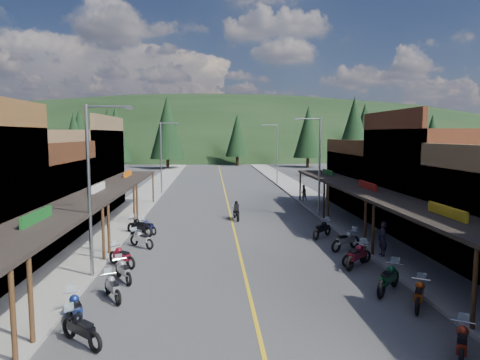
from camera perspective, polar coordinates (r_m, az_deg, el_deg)
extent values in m
plane|color=#38383A|center=(26.54, -0.38, -8.44)|extent=(220.00, 220.00, 0.00)
cube|color=gold|center=(46.15, -1.88, -2.20)|extent=(0.15, 90.00, 0.01)
cube|color=gray|center=(46.67, -12.62, -2.16)|extent=(3.40, 94.00, 0.15)
cube|color=gray|center=(47.24, 8.74, -1.99)|extent=(3.40, 94.00, 0.15)
cylinder|color=#472D19|center=(14.27, -28.01, -15.85)|extent=(0.16, 0.16, 3.00)
cube|color=black|center=(19.48, -25.42, -5.34)|extent=(3.20, 10.20, 0.18)
cylinder|color=#472D19|center=(15.30, -26.12, -14.27)|extent=(0.16, 0.16, 3.00)
cylinder|color=#472D19|center=(23.52, -17.77, -6.88)|extent=(0.16, 0.16, 3.00)
cube|color=#14591E|center=(19.44, -25.45, -4.76)|extent=(0.12, 3.00, 0.70)
cube|color=#3F2111|center=(30.33, -28.06, -2.51)|extent=(8.00, 9.00, 5.00)
cube|color=#3F2111|center=(28.88, -21.14, -1.40)|extent=(0.30, 9.00, 6.20)
cube|color=black|center=(28.50, -18.35, -1.60)|extent=(3.20, 9.00, 0.18)
cylinder|color=#472D19|center=(24.66, -17.10, -6.26)|extent=(0.16, 0.16, 3.00)
cylinder|color=#472D19|center=(32.17, -13.93, -3.32)|extent=(0.16, 0.16, 3.00)
cube|color=silver|center=(28.47, -18.36, -1.20)|extent=(0.12, 3.00, 0.70)
cube|color=brown|center=(39.11, -22.39, 1.00)|extent=(8.00, 10.20, 7.00)
cube|color=brown|center=(38.02, -16.92, 1.97)|extent=(0.30, 10.20, 8.20)
cube|color=black|center=(37.81, -14.72, 0.34)|extent=(3.20, 10.20, 0.18)
cylinder|color=#472D19|center=(33.33, -13.57, -2.98)|extent=(0.16, 0.16, 3.00)
cylinder|color=#472D19|center=(42.14, -11.52, -1.06)|extent=(0.16, 0.16, 3.00)
cube|color=#CC590C|center=(37.79, -14.73, 0.64)|extent=(0.12, 3.00, 0.70)
cube|color=brown|center=(21.55, 29.20, -4.20)|extent=(0.30, 10.20, 6.20)
cube|color=black|center=(20.81, 25.82, -4.66)|extent=(3.20, 10.20, 0.18)
cylinder|color=#472D19|center=(16.69, 28.79, -12.70)|extent=(0.16, 0.16, 3.00)
cylinder|color=#472D19|center=(24.45, 17.33, -6.37)|extent=(0.16, 0.16, 3.00)
cube|color=gold|center=(20.78, 25.85, -4.11)|extent=(0.12, 3.00, 0.70)
cube|color=#562B19|center=(31.61, 25.65, -0.25)|extent=(8.00, 9.00, 7.00)
cube|color=#562B19|center=(29.85, 19.25, 0.83)|extent=(0.30, 9.00, 8.20)
cube|color=black|center=(29.43, 16.58, -1.31)|extent=(3.20, 9.00, 0.18)
cylinder|color=#472D19|center=(25.55, 16.36, -5.81)|extent=(0.16, 0.16, 3.00)
cylinder|color=#472D19|center=(32.85, 11.67, -3.07)|extent=(0.16, 0.16, 3.00)
cube|color=#B2140F|center=(29.40, 16.59, -0.92)|extent=(0.12, 3.00, 0.70)
cube|color=#4C2D16|center=(40.30, 18.88, -0.16)|extent=(8.00, 10.20, 5.00)
cube|color=#4C2D16|center=(38.91, 13.68, 0.67)|extent=(0.30, 10.20, 6.20)
cube|color=black|center=(38.51, 11.61, 0.52)|extent=(3.20, 10.20, 0.18)
cylinder|color=#472D19|center=(34.00, 11.13, -2.75)|extent=(0.16, 0.16, 3.00)
cylinder|color=#472D19|center=(42.67, 8.02, -0.91)|extent=(0.16, 0.16, 3.00)
cube|color=#14591E|center=(38.49, 11.62, 0.81)|extent=(0.12, 3.00, 0.70)
cylinder|color=gray|center=(20.59, -19.46, -1.69)|extent=(0.16, 0.16, 8.00)
cylinder|color=gray|center=(20.20, -17.09, 9.34)|extent=(2.00, 0.10, 0.10)
cube|color=gray|center=(20.01, -14.54, 9.30)|extent=(0.35, 0.18, 0.12)
cylinder|color=gray|center=(48.04, -10.48, 2.82)|extent=(0.16, 0.16, 8.00)
cylinder|color=gray|center=(47.88, -9.37, 7.50)|extent=(2.00, 0.10, 0.10)
cube|color=gray|center=(47.80, -8.29, 7.46)|extent=(0.35, 0.18, 0.12)
cylinder|color=gray|center=(34.84, 10.55, 1.61)|extent=(0.16, 0.16, 8.00)
cylinder|color=gray|center=(34.52, 9.05, 8.08)|extent=(2.00, 0.10, 0.10)
cube|color=gray|center=(34.33, 7.57, 8.03)|extent=(0.35, 0.18, 0.12)
cylinder|color=gray|center=(56.37, 5.00, 3.37)|extent=(0.16, 0.16, 8.00)
cylinder|color=gray|center=(56.18, 4.02, 7.35)|extent=(2.00, 0.10, 0.10)
cube|color=gray|center=(56.06, 3.10, 7.30)|extent=(0.35, 0.18, 0.12)
ellipsoid|color=black|center=(160.79, -3.29, 3.72)|extent=(310.00, 140.00, 60.00)
cylinder|color=black|center=(95.87, -27.49, 2.03)|extent=(0.60, 0.60, 2.00)
cone|color=black|center=(95.71, -27.65, 5.31)|extent=(5.04, 5.04, 9.00)
cylinder|color=black|center=(98.41, -17.04, 2.53)|extent=(0.60, 0.60, 2.00)
cone|color=black|center=(98.24, -17.15, 6.17)|extent=(5.88, 5.88, 10.50)
cylinder|color=black|center=(84.26, -9.59, 2.16)|extent=(0.60, 0.60, 2.00)
cone|color=black|center=(84.08, -9.68, 6.93)|extent=(6.72, 6.72, 12.00)
cylinder|color=black|center=(91.98, -0.37, 2.57)|extent=(0.60, 0.60, 2.00)
cone|color=black|center=(91.81, -0.37, 6.00)|extent=(5.04, 5.04, 9.00)
cylinder|color=black|center=(88.03, 9.01, 2.34)|extent=(0.60, 0.60, 2.00)
cone|color=black|center=(87.85, 9.08, 6.41)|extent=(5.88, 5.88, 10.50)
cylinder|color=black|center=(104.07, 16.16, 2.74)|extent=(0.60, 0.60, 2.00)
cone|color=black|center=(103.92, 16.28, 6.60)|extent=(6.72, 6.72, 12.00)
cylinder|color=black|center=(101.63, 24.09, 2.38)|extent=(0.60, 0.60, 2.00)
cone|color=black|center=(101.47, 24.22, 5.48)|extent=(5.04, 5.04, 9.00)
cylinder|color=black|center=(106.26, -20.51, 2.66)|extent=(0.60, 0.60, 2.00)
cone|color=black|center=(106.11, -20.63, 6.03)|extent=(5.88, 5.88, 10.50)
cylinder|color=black|center=(68.99, -21.07, 0.98)|extent=(0.60, 0.60, 2.00)
cone|color=black|center=(68.76, -21.23, 5.14)|extent=(4.48, 4.48, 8.00)
cylinder|color=black|center=(75.33, 16.01, 1.55)|extent=(0.60, 0.60, 2.00)
cone|color=black|center=(75.12, 16.13, 5.66)|extent=(4.93, 4.93, 8.80)
cylinder|color=black|center=(77.62, -16.07, 1.68)|extent=(0.60, 0.60, 2.00)
cone|color=black|center=(77.41, -16.20, 5.96)|extent=(5.38, 5.38, 9.60)
cylinder|color=black|center=(67.43, 14.82, 1.08)|extent=(0.60, 0.60, 2.00)
cone|color=black|center=(67.19, 14.96, 6.35)|extent=(5.82, 5.82, 10.40)
imported|color=#231F2F|center=(24.43, 18.49, -7.42)|extent=(0.46, 0.69, 1.87)
imported|color=brown|center=(42.60, 8.43, -1.69)|extent=(0.84, 0.58, 1.58)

